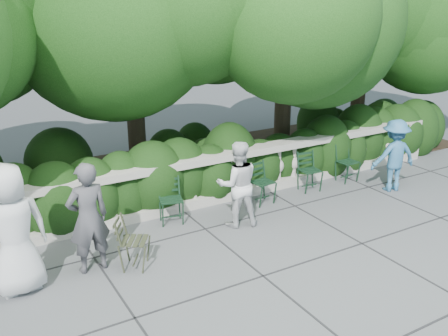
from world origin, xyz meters
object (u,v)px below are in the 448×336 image
chair_b (173,226)px  chair_e (313,193)px  chair_f (351,183)px  chair_c (267,206)px  chair_weathered (145,267)px  person_woman_grey (88,218)px  person_casual_man (238,184)px  person_older_blue (394,156)px  person_businessman (13,230)px

chair_b → chair_e: bearing=14.1°
chair_f → chair_c: bearing=-179.6°
chair_b → chair_c: (1.97, -0.11, 0.00)m
chair_weathered → person_woman_grey: person_woman_grey is taller
chair_e → person_casual_man: bearing=-160.4°
person_casual_man → person_older_blue: size_ratio=1.02×
chair_f → person_businessman: (-6.99, -0.77, 0.93)m
chair_f → person_casual_man: size_ratio=0.54×
chair_f → chair_weathered: 5.37m
chair_b → person_older_blue: size_ratio=0.55×
chair_c → chair_e: (1.21, 0.06, 0.00)m
chair_weathered → person_woman_grey: size_ratio=0.49×
chair_c → chair_e: same height
chair_c → chair_weathered: (-2.94, -0.98, 0.00)m
person_casual_man → person_woman_grey: bearing=22.3°
chair_c → chair_weathered: size_ratio=1.00×
chair_weathered → person_casual_man: size_ratio=0.54×
person_older_blue → chair_weathered: bearing=17.0°
chair_weathered → chair_f: bearing=-45.7°
chair_f → chair_weathered: bearing=-170.2°
chair_b → chair_weathered: size_ratio=1.00×
chair_e → person_casual_man: person_casual_man is taller
chair_b → person_casual_man: (1.03, -0.53, 0.78)m
chair_b → person_woman_grey: (-1.67, -0.75, 0.85)m
chair_e → chair_weathered: 4.29m
chair_f → person_businessman: person_businessman is taller
chair_b → person_casual_man: bearing=-12.3°
chair_f → chair_e: bearing=179.3°
person_businessman → chair_c: bearing=-178.3°
chair_b → chair_c: same height
chair_e → chair_weathered: same height
chair_f → chair_weathered: same height
chair_b → person_older_blue: person_older_blue is taller
chair_f → person_older_blue: bearing=-60.3°
chair_e → chair_f: bearing=8.0°
chair_f → person_older_blue: 1.13m
person_businessman → person_woman_grey: person_businessman is taller
person_woman_grey → chair_e: bearing=-175.7°
person_woman_grey → chair_weathered: bearing=150.2°
chair_c → chair_weathered: same height
chair_c → chair_f: same height
person_businessman → person_woman_grey: bearing=176.0°
chair_c → chair_b: bearing=171.4°
chair_e → chair_weathered: size_ratio=1.00×
chair_e → person_older_blue: bearing=-17.4°
chair_b → person_casual_man: person_casual_man is taller
chair_c → chair_e: size_ratio=1.00×
chair_e → person_older_blue: size_ratio=0.55×
chair_f → chair_b: bearing=178.0°
chair_weathered → person_older_blue: size_ratio=0.55×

